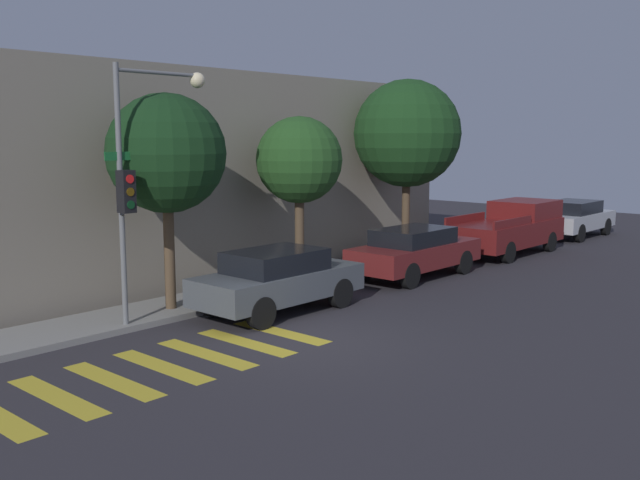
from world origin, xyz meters
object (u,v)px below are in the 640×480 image
(traffic_light_pole, at_px, (142,162))
(tree_near_corner, at_px, (166,154))
(pickup_truck, at_px, (510,227))
(tree_midblock, at_px, (299,161))
(sedan_far_end, at_px, (574,218))
(sedan_near_corner, at_px, (278,279))
(tree_far_end, at_px, (407,134))
(sedan_middle, at_px, (415,251))

(traffic_light_pole, relative_size, tree_near_corner, 1.10)
(traffic_light_pole, bearing_deg, pickup_truck, -4.95)
(traffic_light_pole, height_order, tree_midblock, traffic_light_pole)
(pickup_truck, distance_m, tree_near_corner, 14.05)
(tree_midblock, bearing_deg, sedan_far_end, -6.99)
(pickup_truck, height_order, tree_midblock, tree_midblock)
(sedan_far_end, bearing_deg, sedan_near_corner, 180.00)
(tree_near_corner, bearing_deg, traffic_light_pole, -152.37)
(tree_midblock, bearing_deg, traffic_light_pole, -174.33)
(pickup_truck, relative_size, tree_near_corner, 1.01)
(pickup_truck, distance_m, tree_far_end, 5.50)
(traffic_light_pole, bearing_deg, sedan_far_end, -3.57)
(sedan_middle, xyz_separation_m, tree_midblock, (-3.09, 1.82, 2.72))
(sedan_near_corner, bearing_deg, sedan_middle, 0.00)
(sedan_near_corner, xyz_separation_m, tree_near_corner, (-1.80, 1.82, 2.98))
(sedan_near_corner, xyz_separation_m, pickup_truck, (11.83, 0.00, 0.13))
(sedan_near_corner, xyz_separation_m, sedan_far_end, (17.53, 0.00, 0.00))
(sedan_near_corner, relative_size, tree_far_end, 0.72)
(sedan_far_end, distance_m, tree_near_corner, 19.65)
(sedan_far_end, relative_size, tree_near_corner, 0.87)
(sedan_middle, height_order, tree_midblock, tree_midblock)
(traffic_light_pole, xyz_separation_m, pickup_truck, (14.68, -1.27, -2.71))
(sedan_near_corner, relative_size, tree_near_corner, 0.84)
(sedan_middle, xyz_separation_m, tree_near_corner, (-7.56, 1.82, 2.99))
(sedan_near_corner, xyz_separation_m, tree_far_end, (7.86, 1.82, 3.47))
(sedan_middle, bearing_deg, sedan_far_end, 0.00)
(traffic_light_pole, relative_size, sedan_middle, 1.23)
(tree_midblock, bearing_deg, tree_near_corner, 180.00)
(traffic_light_pole, height_order, pickup_truck, traffic_light_pole)
(sedan_middle, bearing_deg, traffic_light_pole, 171.59)
(sedan_middle, relative_size, sedan_far_end, 1.02)
(sedan_near_corner, height_order, tree_near_corner, tree_near_corner)
(tree_midblock, distance_m, tree_far_end, 5.24)
(sedan_middle, height_order, tree_near_corner, tree_near_corner)
(sedan_far_end, xyz_separation_m, tree_near_corner, (-19.33, 1.82, 2.98))
(pickup_truck, height_order, tree_far_end, tree_far_end)
(tree_near_corner, bearing_deg, tree_far_end, 0.00)
(traffic_light_pole, distance_m, pickup_truck, 14.98)
(tree_far_end, bearing_deg, sedan_near_corner, -166.95)
(pickup_truck, relative_size, tree_midblock, 1.10)
(tree_near_corner, bearing_deg, sedan_near_corner, -45.33)
(sedan_middle, relative_size, tree_midblock, 0.97)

